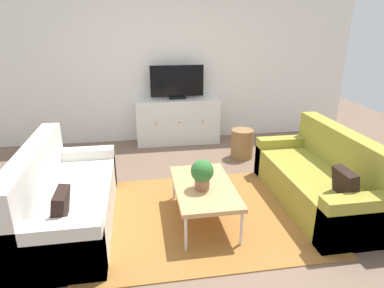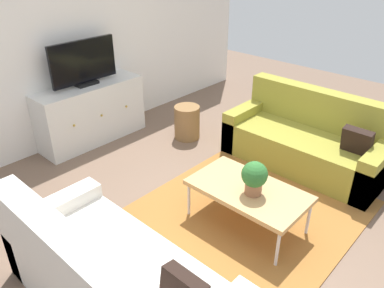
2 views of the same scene
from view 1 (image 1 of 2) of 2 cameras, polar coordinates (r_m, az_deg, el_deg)
name	(u,v)px [view 1 (image 1 of 2)]	position (r m, az deg, el deg)	size (l,w,h in m)	color
ground_plane	(198,208)	(3.88, 1.08, -10.88)	(10.00, 10.00, 0.00)	brown
wall_back	(172,62)	(5.89, -3.45, 13.76)	(6.40, 0.12, 2.70)	white
area_rug	(201,215)	(3.75, 1.51, -11.96)	(2.50, 1.90, 0.01)	#9E662D
couch_left_side	(61,201)	(3.69, -21.38, -9.10)	(0.81, 1.82, 0.85)	silver
couch_right_side	(323,181)	(4.14, 21.45, -5.86)	(0.81, 1.82, 0.85)	olive
coffee_table	(204,188)	(3.49, 2.04, -7.48)	(0.60, 1.06, 0.41)	tan
potted_plant	(202,173)	(3.33, 1.75, -4.99)	(0.23, 0.23, 0.31)	#936042
tv_console	(178,121)	(5.81, -2.45, 3.97)	(1.41, 0.47, 0.77)	silver
flat_screen_tv	(177,82)	(5.68, -2.58, 10.45)	(0.89, 0.16, 0.56)	black
wicker_basket	(242,144)	(5.23, 8.51, 0.05)	(0.34, 0.34, 0.45)	olive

